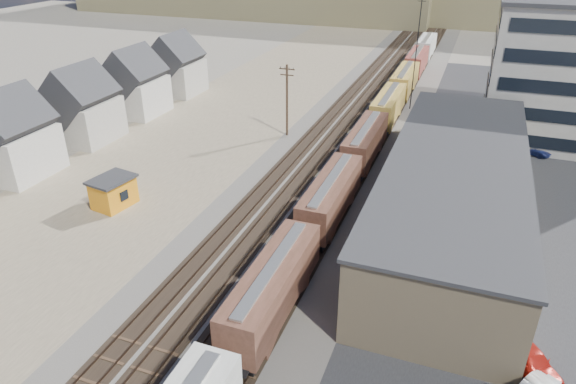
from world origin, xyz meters
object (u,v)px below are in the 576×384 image
(parked_car_red, at_px, (530,359))
(parked_car_blue, at_px, (532,149))
(freight_train, at_px, (378,122))
(utility_pole_north, at_px, (287,99))
(maintenance_shed, at_px, (113,192))

(parked_car_red, distance_m, parked_car_blue, 39.78)
(freight_train, bearing_deg, parked_car_red, -64.29)
(utility_pole_north, bearing_deg, freight_train, 9.61)
(utility_pole_north, distance_m, parked_car_blue, 32.80)
(utility_pole_north, distance_m, parked_car_red, 46.25)
(parked_car_blue, bearing_deg, parked_car_red, -157.86)
(utility_pole_north, bearing_deg, parked_car_blue, 8.65)
(utility_pole_north, height_order, maintenance_shed, utility_pole_north)
(parked_car_blue, bearing_deg, utility_pole_north, 123.71)
(freight_train, xyz_separation_m, parked_car_red, (17.78, -36.93, -1.94))
(utility_pole_north, height_order, parked_car_blue, utility_pole_north)
(utility_pole_north, bearing_deg, parked_car_red, -49.20)
(utility_pole_north, height_order, parked_car_red, utility_pole_north)
(maintenance_shed, height_order, parked_car_blue, maintenance_shed)
(maintenance_shed, relative_size, parked_car_red, 0.98)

